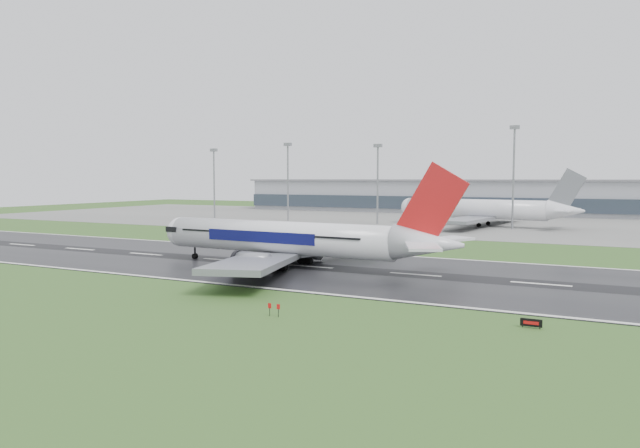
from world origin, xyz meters
The scene contains 11 objects.
ground centered at (0.00, 0.00, 0.00)m, with size 520.00×520.00×0.00m, color #2B501D.
runway centered at (0.00, 0.00, 0.05)m, with size 400.00×45.00×0.10m, color black.
apron centered at (0.00, 125.00, 0.04)m, with size 400.00×130.00×0.08m, color slate.
terminal centered at (0.00, 185.00, 7.50)m, with size 240.00×36.00×15.00m, color gray.
main_airliner centered at (-1.72, -2.05, 9.13)m, with size 61.19×58.28×18.07m, color silver, non-canonical shape.
parked_airliner centered at (10.18, 107.32, 9.41)m, with size 63.69×59.30×18.67m, color silver, non-canonical shape.
runway_sign centered at (41.89, -28.39, 0.52)m, with size 2.30×0.26×1.04m, color black, non-canonical shape.
floodmast_0 centered at (-96.28, 100.00, 13.61)m, with size 0.64×0.64×27.23m, color gray.
floodmast_1 centered at (-61.61, 100.00, 14.32)m, with size 0.64×0.64×28.64m, color gray.
floodmast_2 centered at (-25.04, 100.00, 13.63)m, with size 0.64×0.64×27.26m, color gray.
floodmast_3 centered at (21.18, 100.00, 15.96)m, with size 0.64×0.64×31.92m, color gray.
Camera 1 is at (49.21, -95.09, 16.40)m, focal length 32.83 mm.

